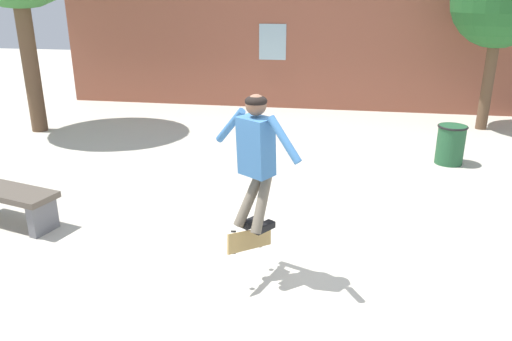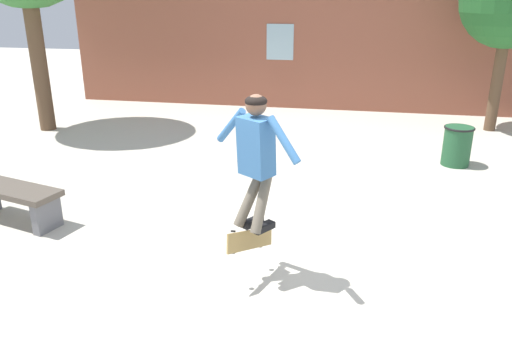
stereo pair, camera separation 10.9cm
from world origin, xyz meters
name	(u,v)px [view 2 (the right image)]	position (x,y,z in m)	size (l,w,h in m)	color
ground_plane	(283,269)	(0.00, 0.00, 0.00)	(40.00, 40.00, 0.00)	beige
building_backdrop	(332,41)	(0.03, 8.37, 1.75)	(14.57, 0.52, 4.59)	#93513D
tree_right	(510,0)	(3.73, 6.81, 2.78)	(2.03, 2.03, 3.82)	brown
park_bench	(13,197)	(-3.76, 0.54, 0.36)	(1.52, 0.83, 0.51)	brown
trash_bin	(457,145)	(2.54, 4.15, 0.38)	(0.53, 0.53, 0.71)	#235633
skater	(256,152)	(-0.27, -0.22, 1.45)	(1.00, 0.72, 1.44)	teal
skateboard_flipping	(250,239)	(-0.33, -0.24, 0.47)	(0.37, 0.75, 0.41)	#AD894C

